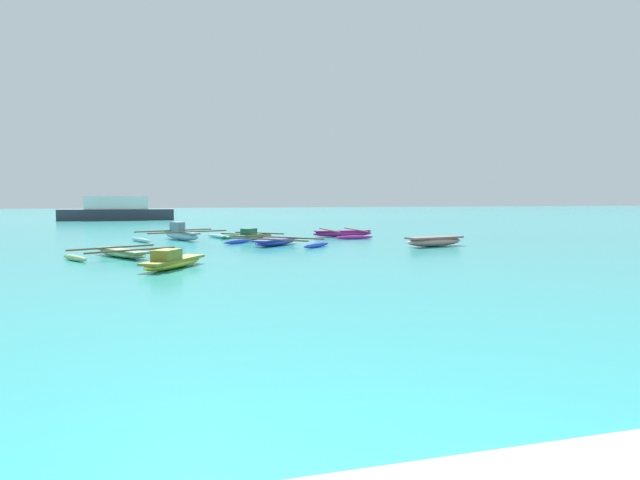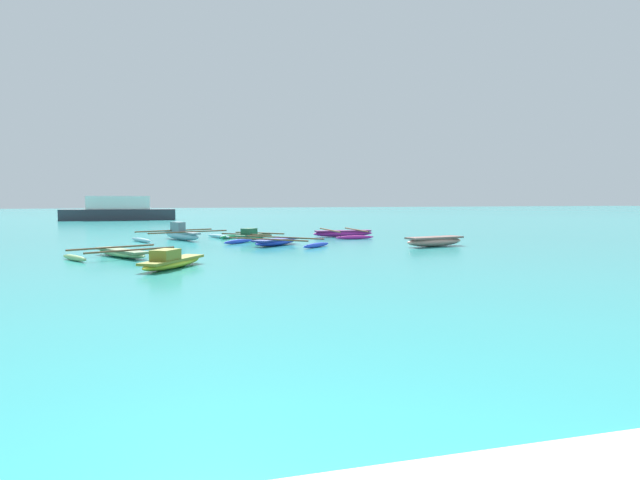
% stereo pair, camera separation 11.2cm
% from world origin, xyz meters
% --- Properties ---
extents(moored_boat_0, '(3.41, 3.35, 0.60)m').
position_xyz_m(moored_boat_0, '(3.74, 26.17, 0.20)').
color(moored_boat_0, '#249055').
rests_on(moored_boat_0, ground_plane).
extents(moored_boat_1, '(3.42, 4.24, 0.41)m').
position_xyz_m(moored_boat_1, '(8.93, 26.94, 0.19)').
color(moored_boat_1, '#B62491').
rests_on(moored_boat_1, ground_plane).
extents(moored_boat_2, '(3.10, 1.46, 0.43)m').
position_xyz_m(moored_boat_2, '(10.85, 19.87, 0.24)').
color(moored_boat_2, tan).
rests_on(moored_boat_2, ground_plane).
extents(moored_boat_3, '(4.08, 3.43, 0.34)m').
position_xyz_m(moored_boat_3, '(-2.25, 18.90, 0.16)').
color(moored_boat_3, '#8FC075').
rests_on(moored_boat_3, ground_plane).
extents(moored_boat_4, '(4.63, 4.71, 0.35)m').
position_xyz_m(moored_boat_4, '(4.18, 22.35, 0.17)').
color(moored_boat_4, blue).
rests_on(moored_boat_4, ground_plane).
extents(moored_boat_5, '(2.24, 3.02, 0.61)m').
position_xyz_m(moored_boat_5, '(-0.60, 15.02, 0.21)').
color(moored_boat_5, gold).
rests_on(moored_boat_5, ground_plane).
extents(moored_boat_6, '(5.04, 3.94, 0.91)m').
position_xyz_m(moored_boat_6, '(0.21, 26.97, 0.29)').
color(moored_boat_6, '#90C6D8').
rests_on(moored_boat_6, ground_plane).
extents(distant_ferry, '(10.50, 2.31, 2.31)m').
position_xyz_m(distant_ferry, '(-4.41, 55.16, 0.94)').
color(distant_ferry, '#2D333D').
rests_on(distant_ferry, ground_plane).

